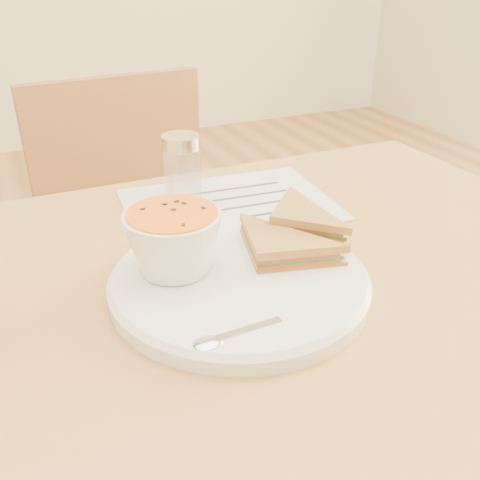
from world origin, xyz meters
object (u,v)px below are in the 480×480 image
chair_far (157,292)px  plate (239,282)px  condiment_shaker (182,169)px  soup_bowl (174,244)px

chair_far → plate: bearing=81.1°
plate → condiment_shaker: size_ratio=2.86×
soup_bowl → condiment_shaker: 0.24m
plate → soup_bowl: bearing=150.7°
chair_far → condiment_shaker: size_ratio=8.45×
chair_far → soup_bowl: chair_far is taller
condiment_shaker → chair_far: bearing=88.9°
chair_far → plate: (-0.03, -0.50, 0.33)m
soup_bowl → condiment_shaker: (0.09, 0.22, -0.00)m
chair_far → condiment_shaker: 0.44m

